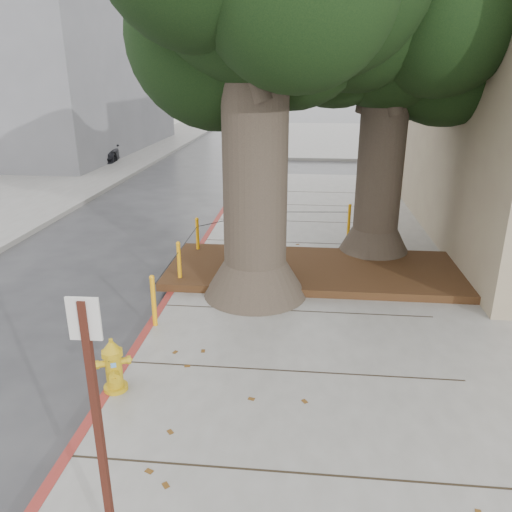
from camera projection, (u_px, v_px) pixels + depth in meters
The scene contains 13 objects.
ground at pixel (257, 378), 7.46m from camera, with size 140.00×140.00×0.00m, color #28282B.
sidewalk_far at pixel (384, 138), 34.90m from camera, with size 16.00×20.00×0.15m, color slate.
curb_red at pixel (170, 298), 9.96m from camera, with size 0.14×26.00×0.16m, color maroon.
planter_bed at pixel (315, 270), 10.94m from camera, with size 6.40×2.60×0.16m, color black.
building_far_grey at pixel (25, 41), 27.37m from camera, with size 12.00×16.00×12.00m, color slate.
building_far_white at pixel (129, 39), 48.54m from camera, with size 12.00×18.00×15.00m, color silver.
tree_near at pixel (275, 2), 8.24m from camera, with size 4.50×3.80×7.68m.
tree_far at pixel (407, 36), 10.46m from camera, with size 4.50×3.80×7.17m.
bollard_ring at pixel (238, 242), 11.40m from camera, with size 3.79×5.39×0.95m.
fire_hydrant at pixel (113, 365), 6.80m from camera, with size 0.43×0.43×0.79m.
signpost at pixel (98, 422), 4.07m from camera, with size 0.26×0.06×2.57m.
car_silver at pixel (427, 152), 24.78m from camera, with size 1.44×3.58×1.22m, color #A09FA4.
car_dark at pixel (105, 149), 25.90m from camera, with size 1.72×4.22×1.23m, color black.
Camera 1 is at (0.63, -6.35, 4.27)m, focal length 35.00 mm.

